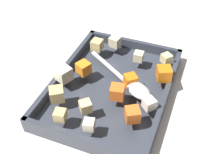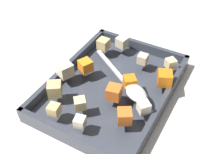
{
  "view_description": "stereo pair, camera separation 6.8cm",
  "coord_description": "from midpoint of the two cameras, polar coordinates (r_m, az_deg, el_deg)",
  "views": [
    {
      "loc": [
        -0.47,
        -0.17,
        0.51
      ],
      "look_at": [
        -0.0,
        0.01,
        0.05
      ],
      "focal_mm": 45.29,
      "sensor_mm": 36.0,
      "label": 1
    },
    {
      "loc": [
        -0.44,
        -0.23,
        0.51
      ],
      "look_at": [
        -0.0,
        0.01,
        0.05
      ],
      "focal_mm": 45.29,
      "sensor_mm": 36.0,
      "label": 2
    }
  ],
  "objects": [
    {
      "name": "potato_chunk_back_center",
      "position": [
        0.74,
        14.36,
        2.6
      ],
      "size": [
        0.03,
        0.03,
        0.02
      ],
      "primitive_type": "cube",
      "rotation": [
        0.0,
        0.0,
        2.46
      ],
      "color": "#E0CC89",
      "rests_on": "baking_dish"
    },
    {
      "name": "potato_chunk_heap_top",
      "position": [
        0.79,
        4.5,
        6.95
      ],
      "size": [
        0.03,
        0.03,
        0.03
      ],
      "primitive_type": "cube",
      "rotation": [
        0.0,
        0.0,
        2.97
      ],
      "color": "beige",
      "rests_on": "baking_dish"
    },
    {
      "name": "carrot_chunk_mid_left",
      "position": [
        0.64,
        3.46,
        -3.25
      ],
      "size": [
        0.04,
        0.04,
        0.03
      ],
      "primitive_type": "cube",
      "rotation": [
        0.0,
        0.0,
        1.76
      ],
      "color": "orange",
      "rests_on": "baking_dish"
    },
    {
      "name": "carrot_chunk_under_handle",
      "position": [
        0.71,
        -2.61,
        2.2
      ],
      "size": [
        0.04,
        0.04,
        0.03
      ],
      "primitive_type": "cube",
      "rotation": [
        0.0,
        0.0,
        5.84
      ],
      "color": "orange",
      "rests_on": "baking_dish"
    },
    {
      "name": "potato_chunk_heap_side",
      "position": [
        0.78,
        0.77,
        6.6
      ],
      "size": [
        0.03,
        0.03,
        0.03
      ],
      "primitive_type": "cube",
      "rotation": [
        0.0,
        0.0,
        3.11
      ],
      "color": "tan",
      "rests_on": "baking_dish"
    },
    {
      "name": "potato_chunk_near_right",
      "position": [
        0.7,
        -6.72,
        1.36
      ],
      "size": [
        0.04,
        0.04,
        0.03
      ],
      "primitive_type": "cube",
      "rotation": [
        0.0,
        0.0,
        5.86
      ],
      "color": "beige",
      "rests_on": "baking_dish"
    },
    {
      "name": "serving_spoon",
      "position": [
        0.66,
        7.18,
        -2.61
      ],
      "size": [
        0.14,
        0.2,
        0.02
      ],
      "rotation": [
        0.0,
        0.0,
        1.0
      ],
      "color": "silver",
      "rests_on": "baking_dish"
    },
    {
      "name": "parsnip_chunk_near_spoon",
      "position": [
        0.59,
        -3.47,
        -9.05
      ],
      "size": [
        0.03,
        0.03,
        0.02
      ],
      "primitive_type": "cube",
      "rotation": [
        0.0,
        0.0,
        0.23
      ],
      "color": "beige",
      "rests_on": "baking_dish"
    },
    {
      "name": "potato_chunk_near_left",
      "position": [
        0.62,
        -3.35,
        -5.5
      ],
      "size": [
        0.03,
        0.03,
        0.02
      ],
      "primitive_type": "cube",
      "rotation": [
        0.0,
        0.0,
        3.87
      ],
      "color": "#E0CC89",
      "rests_on": "baking_dish"
    },
    {
      "name": "carrot_chunk_front_center",
      "position": [
        0.69,
        13.42,
        -0.35
      ],
      "size": [
        0.04,
        0.04,
        0.03
      ],
      "primitive_type": "cube",
      "rotation": [
        0.0,
        0.0,
        5.12
      ],
      "color": "orange",
      "rests_on": "baking_dish"
    },
    {
      "name": "potato_chunk_corner_sw",
      "position": [
        0.61,
        -8.52,
        -6.67
      ],
      "size": [
        0.03,
        0.03,
        0.02
      ],
      "primitive_type": "cube",
      "rotation": [
        0.0,
        0.0,
        0.18
      ],
      "color": "tan",
      "rests_on": "baking_dish"
    },
    {
      "name": "ground_plane",
      "position": [
        0.72,
        3.35,
        -3.41
      ],
      "size": [
        4.0,
        4.0,
        0.0
      ],
      "primitive_type": "plane",
      "color": "beige"
    },
    {
      "name": "carrot_chunk_center",
      "position": [
        0.67,
        6.64,
        -0.94
      ],
      "size": [
        0.04,
        0.04,
        0.03
      ],
      "primitive_type": "cube",
      "rotation": [
        0.0,
        0.0,
        3.85
      ],
      "color": "orange",
      "rests_on": "baking_dish"
    },
    {
      "name": "potato_chunk_rim_edge",
      "position": [
        0.74,
        8.86,
        3.54
      ],
      "size": [
        0.03,
        0.03,
        0.02
      ],
      "primitive_type": "cube",
      "rotation": [
        0.0,
        0.0,
        4.76
      ],
      "color": "beige",
      "rests_on": "baking_dish"
    },
    {
      "name": "carrot_chunk_corner_nw",
      "position": [
        0.59,
        5.89,
        -8.05
      ],
      "size": [
        0.04,
        0.04,
        0.03
      ],
      "primitive_type": "cube",
      "rotation": [
        0.0,
        0.0,
        0.54
      ],
      "color": "orange",
      "rests_on": "baking_dish"
    },
    {
      "name": "baking_dish",
      "position": [
        0.71,
        2.75,
        -2.54
      ],
      "size": [
        0.37,
        0.28,
        0.04
      ],
      "color": "#333842",
      "rests_on": "ground_plane"
    },
    {
      "name": "parsnip_chunk_corner_se",
      "position": [
        0.62,
        9.6,
        -6.18
      ],
      "size": [
        0.03,
        0.03,
        0.02
      ],
      "primitive_type": "cube",
      "rotation": [
        0.0,
        0.0,
        2.42
      ],
      "color": "silver",
      "rests_on": "baking_dish"
    },
    {
      "name": "potato_chunk_corner_ne",
      "position": [
        0.65,
        -8.6,
        -2.53
      ],
      "size": [
        0.04,
        0.04,
        0.03
      ],
      "primitive_type": "cube",
      "rotation": [
        0.0,
        0.0,
        3.73
      ],
      "color": "tan",
      "rests_on": "baking_dish"
    }
  ]
}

